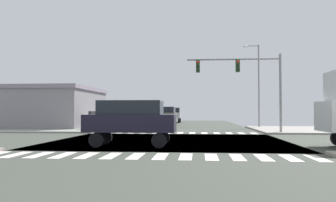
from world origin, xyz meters
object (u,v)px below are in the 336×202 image
(street_lamp, at_px, (257,79))
(pickup_queued_1, at_px, (174,114))
(traffic_signal_mast, at_px, (243,74))
(suv_farside_1, at_px, (131,119))
(suv_crossing_2, at_px, (168,115))
(bank_building, at_px, (28,108))

(street_lamp, xyz_separation_m, pickup_queued_1, (-10.02, 15.91, -4.00))
(traffic_signal_mast, distance_m, suv_farside_1, 13.30)
(traffic_signal_mast, xyz_separation_m, street_lamp, (2.63, 8.99, 0.48))
(street_lamp, bearing_deg, suv_crossing_2, 154.82)
(suv_crossing_2, bearing_deg, bank_building, 21.45)
(street_lamp, height_order, suv_farside_1, street_lamp)
(pickup_queued_1, bearing_deg, suv_farside_1, 90.44)
(traffic_signal_mast, bearing_deg, bank_building, 160.75)
(street_lamp, distance_m, suv_farside_1, 22.32)
(bank_building, xyz_separation_m, pickup_queued_1, (14.98, 17.09, -0.91))
(bank_building, bearing_deg, suv_farside_1, -50.52)
(suv_farside_1, xyz_separation_m, pickup_queued_1, (-0.28, 35.61, -0.10))
(traffic_signal_mast, relative_size, street_lamp, 0.85)
(traffic_signal_mast, height_order, suv_crossing_2, traffic_signal_mast)
(bank_building, xyz_separation_m, suv_crossing_2, (14.98, 5.89, -0.80))
(suv_farside_1, height_order, pickup_queued_1, pickup_queued_1)
(street_lamp, relative_size, bank_building, 0.55)
(traffic_signal_mast, distance_m, pickup_queued_1, 26.22)
(suv_farside_1, height_order, suv_crossing_2, same)
(street_lamp, height_order, suv_crossing_2, street_lamp)
(traffic_signal_mast, distance_m, suv_crossing_2, 15.94)
(bank_building, distance_m, suv_crossing_2, 16.12)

